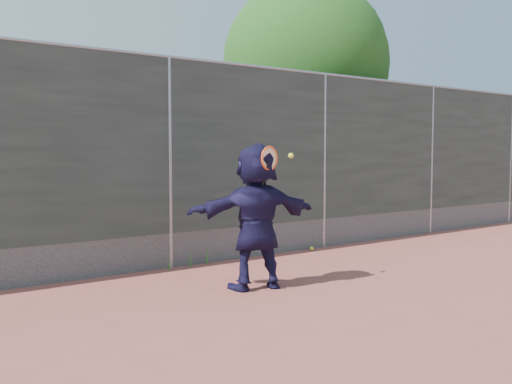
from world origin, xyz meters
TOP-DOWN VIEW (x-y plane):
  - ground at (0.00, 0.00)m, footprint 80.00×80.00m
  - player at (0.24, 1.76)m, footprint 1.72×0.91m
  - ball_ground at (2.59, 3.35)m, footprint 0.07×0.07m
  - fence at (-0.00, 3.50)m, footprint 20.00×0.06m
  - swing_action at (0.33, 1.57)m, footprint 0.55×0.13m
  - tree_right at (4.68, 5.75)m, footprint 3.78×3.60m
  - weed_clump at (0.29, 3.38)m, footprint 0.68×0.07m

SIDE VIEW (x-z plane):
  - ground at x=0.00m, z-range 0.00..0.00m
  - ball_ground at x=2.59m, z-range 0.00..0.07m
  - weed_clump at x=0.29m, z-range -0.02..0.28m
  - player at x=0.24m, z-range 0.00..1.77m
  - swing_action at x=0.33m, z-range 1.32..1.83m
  - fence at x=0.00m, z-range 0.07..3.09m
  - tree_right at x=4.68m, z-range 0.80..6.19m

